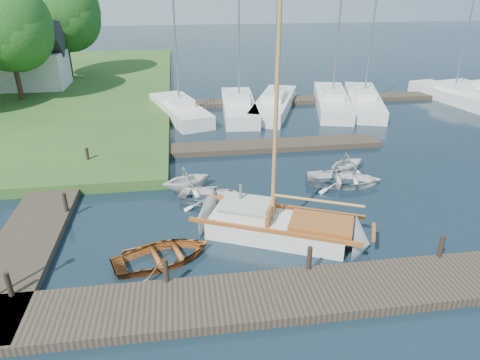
{
  "coord_description": "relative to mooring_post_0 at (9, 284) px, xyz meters",
  "views": [
    {
      "loc": [
        -2.28,
        -15.76,
        8.7
      ],
      "look_at": [
        0.0,
        0.0,
        1.2
      ],
      "focal_mm": 32.0,
      "sensor_mm": 36.0,
      "label": 1
    }
  ],
  "objects": [
    {
      "name": "marina_boat_0",
      "position": [
        5.21,
        18.44,
        -0.13
      ],
      "size": [
        4.41,
        7.93,
        10.27
      ],
      "rotation": [
        0.0,
        0.0,
        1.88
      ],
      "color": "silver",
      "rests_on": "ground"
    },
    {
      "name": "dinghy",
      "position": [
        4.35,
        1.48,
        -0.35
      ],
      "size": [
        3.93,
        3.33,
        0.69
      ],
      "primitive_type": "imported",
      "rotation": [
        0.0,
        0.0,
        1.89
      ],
      "color": "brown",
      "rests_on": "ground"
    },
    {
      "name": "far_dock",
      "position": [
        9.5,
        11.5,
        -0.55
      ],
      "size": [
        14.0,
        1.6,
        0.3
      ],
      "primitive_type": "cube",
      "color": "#30251D",
      "rests_on": "ground"
    },
    {
      "name": "tree_3",
      "position": [
        -6.5,
        23.05,
        5.11
      ],
      "size": [
        6.41,
        6.38,
        8.74
      ],
      "color": "#332114",
      "rests_on": "shore"
    },
    {
      "name": "mooring_post_0",
      "position": [
        0.0,
        0.0,
        0.0
      ],
      "size": [
        0.16,
        0.16,
        0.8
      ],
      "primitive_type": "cylinder",
      "color": "black",
      "rests_on": "near_dock"
    },
    {
      "name": "near_dock",
      "position": [
        7.5,
        -1.0,
        -0.55
      ],
      "size": [
        18.0,
        2.2,
        0.3
      ],
      "primitive_type": "cube",
      "color": "#30251D",
      "rests_on": "ground"
    },
    {
      "name": "mooring_post_1",
      "position": [
        4.5,
        0.0,
        0.0
      ],
      "size": [
        0.16,
        0.16,
        0.8
      ],
      "primitive_type": "cylinder",
      "color": "black",
      "rests_on": "near_dock"
    },
    {
      "name": "tender_d",
      "position": [
        13.29,
        7.77,
        -0.14
      ],
      "size": [
        2.67,
        2.52,
        1.11
      ],
      "primitive_type": "imported",
      "rotation": [
        0.0,
        0.0,
        1.99
      ],
      "color": "silver",
      "rests_on": "ground"
    },
    {
      "name": "tree_7",
      "position": [
        -4.5,
        31.05,
        5.5
      ],
      "size": [
        6.83,
        6.83,
        9.38
      ],
      "color": "#332114",
      "rests_on": "shore"
    },
    {
      "name": "tender_a",
      "position": [
        6.49,
        5.52,
        -0.37
      ],
      "size": [
        3.71,
        3.13,
        0.65
      ],
      "primitive_type": "imported",
      "rotation": [
        0.0,
        0.0,
        1.25
      ],
      "color": "silver",
      "rests_on": "ground"
    },
    {
      "name": "left_dock",
      "position": [
        -0.5,
        7.0,
        -0.55
      ],
      "size": [
        2.2,
        18.0,
        0.3
      ],
      "primitive_type": "cube",
      "color": "#30251D",
      "rests_on": "ground"
    },
    {
      "name": "sailboat",
      "position": [
        8.68,
        2.43,
        -0.36
      ],
      "size": [
        7.32,
        4.74,
        9.83
      ],
      "rotation": [
        0.0,
        0.0,
        -0.43
      ],
      "color": "silver",
      "rests_on": "ground"
    },
    {
      "name": "marina_boat_6",
      "position": [
        26.47,
        19.52,
        -0.14
      ],
      "size": [
        3.77,
        7.96,
        10.02
      ],
      "rotation": [
        0.0,
        0.0,
        1.78
      ],
      "color": "silver",
      "rests_on": "ground"
    },
    {
      "name": "tender_c",
      "position": [
        12.57,
        6.37,
        -0.35
      ],
      "size": [
        3.92,
        3.21,
        0.71
      ],
      "primitive_type": "imported",
      "rotation": [
        0.0,
        0.0,
        1.32
      ],
      "color": "silver",
      "rests_on": "ground"
    },
    {
      "name": "mooring_post_5",
      "position": [
        0.5,
        10.0,
        0.0
      ],
      "size": [
        0.16,
        0.16,
        0.8
      ],
      "primitive_type": "cylinder",
      "color": "black",
      "rests_on": "left_dock"
    },
    {
      "name": "mooring_post_4",
      "position": [
        0.5,
        5.0,
        0.0
      ],
      "size": [
        0.16,
        0.16,
        0.8
      ],
      "primitive_type": "cylinder",
      "color": "black",
      "rests_on": "left_dock"
    },
    {
      "name": "marina_boat_3",
      "position": [
        16.46,
        19.17,
        -0.12
      ],
      "size": [
        4.39,
        9.36,
        12.28
      ],
      "rotation": [
        0.0,
        0.0,
        1.32
      ],
      "color": "silver",
      "rests_on": "ground"
    },
    {
      "name": "mooring_post_2",
      "position": [
        9.0,
        0.0,
        0.0
      ],
      "size": [
        0.16,
        0.16,
        0.8
      ],
      "primitive_type": "cylinder",
      "color": "black",
      "rests_on": "near_dock"
    },
    {
      "name": "marina_boat_4",
      "position": [
        18.82,
        18.89,
        -0.13
      ],
      "size": [
        4.76,
        9.3,
        10.9
      ],
      "rotation": [
        0.0,
        0.0,
        1.27
      ],
      "color": "silver",
      "rests_on": "ground"
    },
    {
      "name": "mooring_post_3",
      "position": [
        13.5,
        0.0,
        0.0
      ],
      "size": [
        0.16,
        0.16,
        0.8
      ],
      "primitive_type": "cylinder",
      "color": "black",
      "rests_on": "near_dock"
    },
    {
      "name": "marina_boat_1",
      "position": [
        9.41,
        18.71,
        -0.13
      ],
      "size": [
        2.78,
        8.38,
        10.9
      ],
      "rotation": [
        0.0,
        0.0,
        1.5
      ],
      "color": "silver",
      "rests_on": "ground"
    },
    {
      "name": "ground",
      "position": [
        7.5,
        5.0,
        -0.7
      ],
      "size": [
        160.0,
        160.0,
        0.0
      ],
      "primitive_type": "plane",
      "color": "black",
      "rests_on": "ground"
    },
    {
      "name": "pontoon",
      "position": [
        17.5,
        21.0,
        -0.55
      ],
      "size": [
        30.0,
        1.6,
        0.3
      ],
      "primitive_type": "cube",
      "color": "#30251D",
      "rests_on": "ground"
    },
    {
      "name": "house_c",
      "position": [
        -6.5,
        27.0,
        1.88
      ],
      "size": [
        5.25,
        4.0,
        5.28
      ],
      "color": "beige",
      "rests_on": "shore"
    },
    {
      "name": "marina_boat_2",
      "position": [
        12.03,
        19.0,
        -0.13
      ],
      "size": [
        5.2,
        8.81,
        11.27
      ],
      "rotation": [
        0.0,
        0.0,
        1.2
      ],
      "color": "silver",
      "rests_on": "ground"
    },
    {
      "name": "tender_b",
      "position": [
        5.35,
        6.88,
        -0.1
      ],
      "size": [
        2.81,
        2.62,
        1.21
      ],
      "primitive_type": "imported",
      "rotation": [
        0.0,
        0.0,
        1.9
      ],
      "color": "silver",
      "rests_on": "ground"
    }
  ]
}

